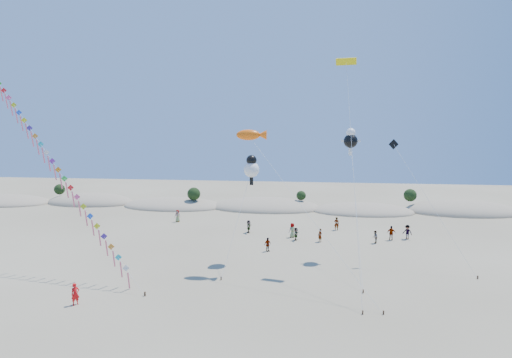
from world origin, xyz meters
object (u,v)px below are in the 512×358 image
object	(u,v)px
kite_train	(45,151)
flyer_foreground	(75,294)
parafoil_kite	(347,67)
fish_kite	(252,135)

from	to	relation	value
kite_train	flyer_foreground	world-z (taller)	kite_train
parafoil_kite	flyer_foreground	distance (m)	31.37
fish_kite	flyer_foreground	xyz separation A→B (m)	(-12.43, -11.01, -12.14)
fish_kite	kite_train	bearing A→B (deg)	-173.86
fish_kite	parafoil_kite	bearing A→B (deg)	14.16
flyer_foreground	kite_train	bearing A→B (deg)	82.08
kite_train	parafoil_kite	bearing A→B (deg)	8.65
parafoil_kite	flyer_foreground	world-z (taller)	parafoil_kite
parafoil_kite	flyer_foreground	size ratio (longest dim) A/B	11.80
kite_train	fish_kite	world-z (taller)	kite_train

